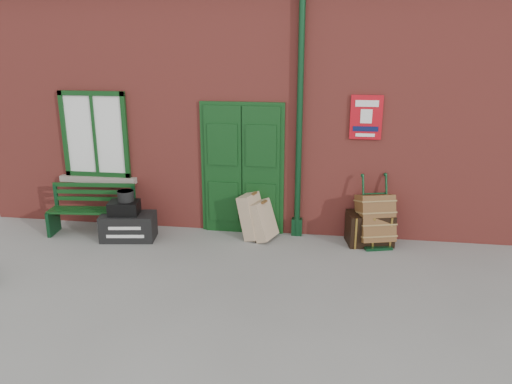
% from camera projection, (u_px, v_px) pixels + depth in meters
% --- Properties ---
extents(ground, '(80.00, 80.00, 0.00)m').
position_uv_depth(ground, '(245.00, 268.00, 7.34)').
color(ground, gray).
rests_on(ground, ground).
extents(station_building, '(10.30, 4.30, 4.36)m').
position_uv_depth(station_building, '(274.00, 95.00, 10.01)').
color(station_building, '#A83F36').
rests_on(station_building, ground).
extents(bench, '(1.48, 0.58, 0.89)m').
position_uv_depth(bench, '(93.00, 208.00, 8.58)').
color(bench, '#0F3914').
rests_on(bench, ground).
extents(houdini_trunk, '(0.95, 0.61, 0.44)m').
position_uv_depth(houdini_trunk, '(128.00, 227.00, 8.37)').
color(houdini_trunk, black).
rests_on(houdini_trunk, ground).
extents(strongbox, '(0.53, 0.42, 0.22)m').
position_uv_depth(strongbox, '(124.00, 208.00, 8.29)').
color(strongbox, black).
rests_on(strongbox, houdini_trunk).
extents(hatbox, '(0.30, 0.30, 0.18)m').
position_uv_depth(hatbox, '(126.00, 196.00, 8.25)').
color(hatbox, black).
rests_on(hatbox, strongbox).
extents(suitcase_back, '(0.52, 0.63, 0.78)m').
position_uv_depth(suitcase_back, '(253.00, 215.00, 8.42)').
color(suitcase_back, tan).
rests_on(suitcase_back, ground).
extents(suitcase_front, '(0.52, 0.58, 0.67)m').
position_uv_depth(suitcase_front, '(263.00, 220.00, 8.34)').
color(suitcase_front, tan).
rests_on(suitcase_front, ground).
extents(porter_trolley, '(0.69, 0.72, 1.13)m').
position_uv_depth(porter_trolley, '(375.00, 219.00, 8.10)').
color(porter_trolley, '#0C3219').
rests_on(porter_trolley, ground).
extents(dark_trunk, '(0.80, 0.60, 0.52)m').
position_uv_depth(dark_trunk, '(370.00, 228.00, 8.18)').
color(dark_trunk, black).
rests_on(dark_trunk, ground).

